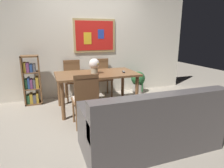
# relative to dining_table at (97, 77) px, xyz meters

# --- Properties ---
(ground_plane) EXTENTS (12.00, 12.00, 0.00)m
(ground_plane) POSITION_rel_dining_table_xyz_m (0.12, -0.46, -0.65)
(ground_plane) COLOR gray
(wall_back_with_painting) EXTENTS (5.20, 0.14, 2.60)m
(wall_back_with_painting) POSITION_rel_dining_table_xyz_m (0.13, 1.03, 0.65)
(wall_back_with_painting) COLOR silver
(wall_back_with_painting) RESTS_ON ground_plane
(dining_table) EXTENTS (1.61, 0.90, 0.74)m
(dining_table) POSITION_rel_dining_table_xyz_m (0.00, 0.00, 0.00)
(dining_table) COLOR brown
(dining_table) RESTS_ON ground_plane
(dining_chair_near_left) EXTENTS (0.40, 0.41, 0.91)m
(dining_chair_near_left) POSITION_rel_dining_table_xyz_m (-0.40, -0.78, -0.11)
(dining_chair_near_left) COLOR brown
(dining_chair_near_left) RESTS_ON ground_plane
(dining_chair_far_right) EXTENTS (0.40, 0.41, 0.91)m
(dining_chair_far_right) POSITION_rel_dining_table_xyz_m (0.35, 0.80, -0.11)
(dining_chair_far_right) COLOR brown
(dining_chair_far_right) RESTS_ON ground_plane
(dining_chair_far_left) EXTENTS (0.40, 0.41, 0.91)m
(dining_chair_far_left) POSITION_rel_dining_table_xyz_m (-0.37, 0.78, -0.11)
(dining_chair_far_left) COLOR brown
(dining_chair_far_left) RESTS_ON ground_plane
(leather_couch) EXTENTS (1.80, 0.84, 0.84)m
(leather_couch) POSITION_rel_dining_table_xyz_m (0.28, -1.67, -0.34)
(leather_couch) COLOR #514C4C
(leather_couch) RESTS_ON ground_plane
(bookshelf) EXTENTS (0.36, 0.28, 1.07)m
(bookshelf) POSITION_rel_dining_table_xyz_m (-1.26, 0.71, -0.16)
(bookshelf) COLOR brown
(bookshelf) RESTS_ON ground_plane
(potted_ivy) EXTENTS (0.36, 0.36, 0.56)m
(potted_ivy) POSITION_rel_dining_table_xyz_m (1.30, 0.69, -0.34)
(potted_ivy) COLOR #B2ADA3
(potted_ivy) RESTS_ON ground_plane
(flower_vase) EXTENTS (0.21, 0.21, 0.30)m
(flower_vase) POSITION_rel_dining_table_xyz_m (-0.05, -0.03, 0.26)
(flower_vase) COLOR tan
(flower_vase) RESTS_ON dining_table
(tv_remote) EXTENTS (0.08, 0.16, 0.02)m
(tv_remote) POSITION_rel_dining_table_xyz_m (0.54, -0.11, 0.10)
(tv_remote) COLOR black
(tv_remote) RESTS_ON dining_table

